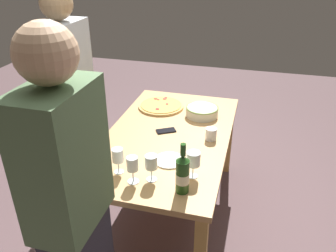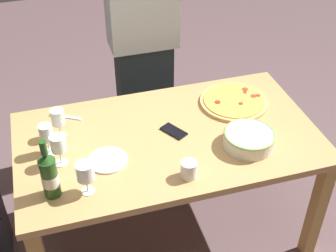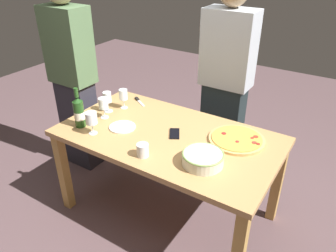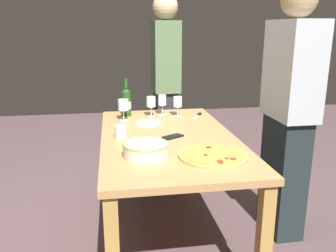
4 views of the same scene
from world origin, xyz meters
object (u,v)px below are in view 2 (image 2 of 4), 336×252
wine_glass_by_bottle (58,118)px  pizza_knife (62,116)px  dining_table (168,150)px  cell_phone (174,131)px  serving_bowl (249,138)px  wine_glass_near_pizza (85,172)px  cup_amber (189,169)px  pizza (234,101)px  person_guest_left (143,40)px  wine_glass_far_left (58,144)px  wine_bottle (49,175)px  wine_glass_far_right (46,134)px  side_plate (108,160)px

wine_glass_by_bottle → pizza_knife: bearing=82.0°
dining_table → cell_phone: 0.11m
serving_bowl → cell_phone: 0.40m
wine_glass_near_pizza → cup_amber: bearing=-4.4°
cup_amber → wine_glass_near_pizza: bearing=175.6°
pizza → person_guest_left: 0.76m
cup_amber → person_guest_left: bearing=86.7°
pizza → wine_glass_far_left: (-1.02, -0.24, 0.11)m
pizza → wine_bottle: (-1.08, -0.44, 0.11)m
cup_amber → wine_bottle: bearing=174.0°
serving_bowl → pizza_knife: serving_bowl is taller
wine_glass_near_pizza → wine_glass_far_right: bearing=113.6°
dining_table → person_guest_left: bearing=84.9°
person_guest_left → wine_glass_far_right: bearing=-36.2°
wine_glass_near_pizza → cell_phone: bearing=31.3°
wine_glass_far_right → pizza_knife: bearing=72.3°
wine_glass_near_pizza → wine_glass_far_right: (-0.14, 0.33, -0.01)m
wine_glass_near_pizza → pizza_knife: size_ratio=1.02×
wine_glass_near_pizza → side_plate: bearing=55.1°
dining_table → wine_glass_far_right: size_ratio=9.39×
wine_glass_near_pizza → pizza: bearing=26.9°
serving_bowl → wine_bottle: wine_bottle is taller
cup_amber → pizza_knife: 0.84m
dining_table → serving_bowl: (0.38, -0.19, 0.14)m
person_guest_left → pizza: bearing=35.7°
wine_bottle → person_guest_left: person_guest_left is taller
cup_amber → wine_glass_far_left: bearing=155.0°
dining_table → wine_glass_by_bottle: size_ratio=9.66×
serving_bowl → cell_phone: serving_bowl is taller
wine_bottle → wine_glass_near_pizza: wine_bottle is taller
cup_amber → person_guest_left: size_ratio=0.05×
dining_table → pizza_knife: bearing=147.0°
dining_table → cell_phone: cell_phone is taller
wine_glass_by_bottle → wine_glass_far_left: 0.22m
wine_bottle → dining_table: bearing=22.0°
pizza → wine_bottle: wine_bottle is taller
wine_glass_near_pizza → wine_bottle: bearing=168.9°
cell_phone → pizza: bearing=-9.8°
wine_glass_by_bottle → person_guest_left: size_ratio=0.09×
cup_amber → dining_table: bearing=91.5°
wine_glass_far_right → pizza_knife: 0.32m
cell_phone → side_plate: bearing=167.7°
side_plate → wine_glass_far_left: bearing=167.4°
wine_glass_far_left → wine_glass_near_pizza: bearing=-67.4°
wine_bottle → cell_phone: bearing=22.8°
wine_glass_near_pizza → wine_glass_by_bottle: wine_glass_near_pizza is taller
wine_glass_by_bottle → pizza_knife: wine_glass_by_bottle is taller
wine_glass_near_pizza → wine_glass_far_left: size_ratio=1.01×
wine_bottle → pizza_knife: bearing=80.1°
wine_glass_far_left → person_guest_left: 1.09m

